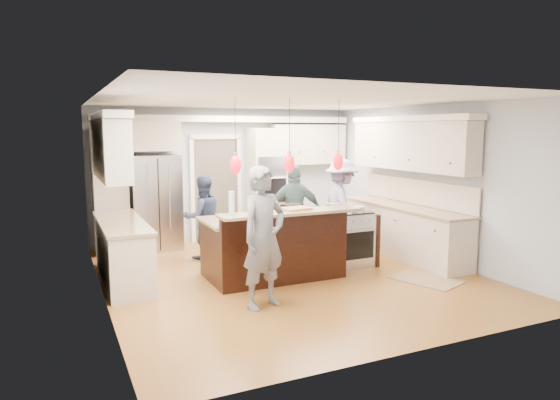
{
  "coord_description": "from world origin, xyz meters",
  "views": [
    {
      "loc": [
        -3.3,
        -6.84,
        2.26
      ],
      "look_at": [
        0.0,
        0.35,
        1.15
      ],
      "focal_mm": 32.0,
      "sensor_mm": 36.0,
      "label": 1
    }
  ],
  "objects_px": {
    "person_bar_end": "(264,237)",
    "person_far_left": "(203,217)",
    "refrigerator": "(155,203)",
    "island_range": "(348,238)",
    "kitchen_island": "(273,246)"
  },
  "relations": [
    {
      "from": "kitchen_island",
      "to": "person_bar_end",
      "type": "bearing_deg",
      "value": -118.79
    },
    {
      "from": "island_range",
      "to": "person_far_left",
      "type": "xyz_separation_m",
      "value": [
        -2.08,
        1.45,
        0.28
      ]
    },
    {
      "from": "refrigerator",
      "to": "kitchen_island",
      "type": "height_order",
      "value": "refrigerator"
    },
    {
      "from": "refrigerator",
      "to": "kitchen_island",
      "type": "bearing_deg",
      "value": -63.11
    },
    {
      "from": "island_range",
      "to": "person_bar_end",
      "type": "distance_m",
      "value": 2.46
    },
    {
      "from": "person_bar_end",
      "to": "person_far_left",
      "type": "bearing_deg",
      "value": 72.44
    },
    {
      "from": "person_far_left",
      "to": "refrigerator",
      "type": "bearing_deg",
      "value": -61.94
    },
    {
      "from": "kitchen_island",
      "to": "person_far_left",
      "type": "distance_m",
      "value": 1.69
    },
    {
      "from": "refrigerator",
      "to": "person_far_left",
      "type": "xyz_separation_m",
      "value": [
        0.63,
        -1.04,
        -0.16
      ]
    },
    {
      "from": "island_range",
      "to": "person_far_left",
      "type": "relative_size",
      "value": 0.63
    },
    {
      "from": "island_range",
      "to": "person_bar_end",
      "type": "height_order",
      "value": "person_bar_end"
    },
    {
      "from": "refrigerator",
      "to": "island_range",
      "type": "relative_size",
      "value": 1.96
    },
    {
      "from": "person_bar_end",
      "to": "refrigerator",
      "type": "bearing_deg",
      "value": 81.78
    },
    {
      "from": "person_bar_end",
      "to": "person_far_left",
      "type": "xyz_separation_m",
      "value": [
        -0.02,
        2.71,
        -0.17
      ]
    },
    {
      "from": "person_bar_end",
      "to": "person_far_left",
      "type": "distance_m",
      "value": 2.72
    }
  ]
}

